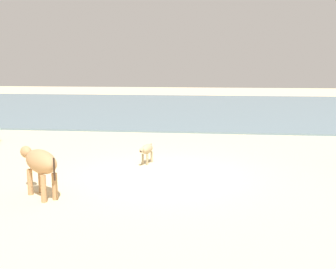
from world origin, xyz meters
name	(u,v)px	position (x,y,z in m)	size (l,w,h in m)	color
ground	(161,175)	(0.00, 0.00, 0.00)	(80.00, 80.00, 0.00)	beige
sea_water	(195,108)	(0.00, 16.67, 0.04)	(60.00, 20.00, 0.08)	slate
calf_far_dun	(147,150)	(-0.59, 1.22, 0.41)	(0.38, 0.87, 0.57)	tan
cow_second_adult_tan	(40,163)	(-2.40, -2.10, 0.76)	(1.40, 1.31, 1.06)	tan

